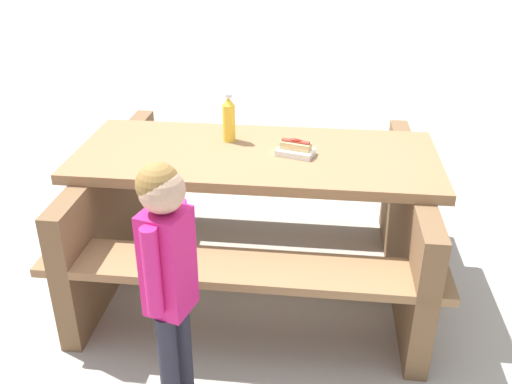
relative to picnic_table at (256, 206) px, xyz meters
The scene contains 5 objects.
ground_plane 0.44m from the picnic_table, ahead, with size 30.00×30.00×0.00m, color #ADA599.
picnic_table is the anchor object (origin of this frame).
soda_bottle 0.47m from the picnic_table, 139.94° to the left, with size 0.07×0.07×0.25m.
hotdog_tray 0.39m from the picnic_table, ahead, with size 0.20×0.15×0.08m.
child_in_coat 0.99m from the picnic_table, 101.98° to the right, with size 0.19×0.26×1.09m.
Camera 1 is at (0.35, -2.58, 1.85)m, focal length 39.70 mm.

